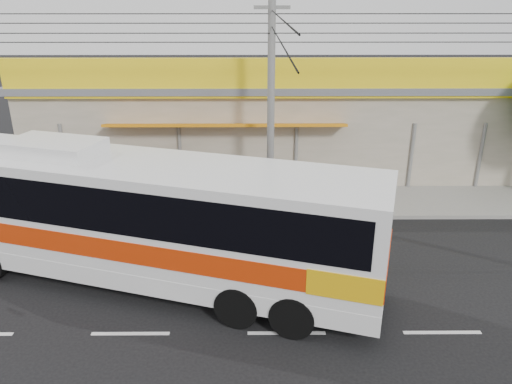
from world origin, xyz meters
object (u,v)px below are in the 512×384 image
coach_bus (153,215)px  motorbike_dark (120,196)px  utility_pole (272,27)px  motorbike_red (178,196)px

coach_bus → motorbike_dark: bearing=132.0°
coach_bus → utility_pole: size_ratio=0.41×
coach_bus → motorbike_red: size_ratio=8.48×
utility_pole → motorbike_dark: bearing=-177.7°
motorbike_red → utility_pole: 7.40m
motorbike_dark → utility_pole: utility_pole is taller
motorbike_red → utility_pole: bearing=-76.5°
utility_pole → coach_bus: bearing=-122.8°
coach_bus → utility_pole: (3.52, 5.46, 4.77)m
coach_bus → motorbike_dark: size_ratio=7.76×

